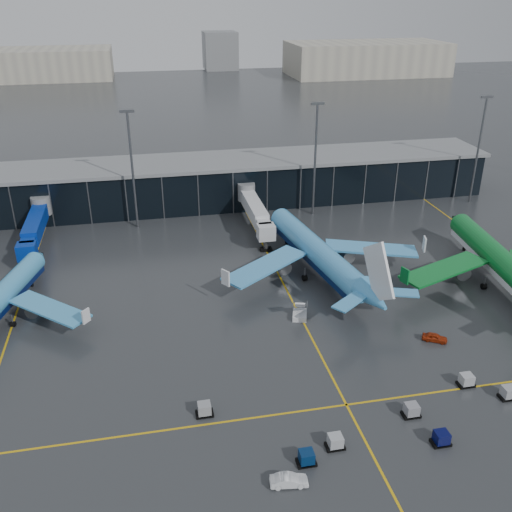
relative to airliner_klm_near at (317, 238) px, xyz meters
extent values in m
plane|color=#282B2D|center=(-16.83, -21.29, -7.01)|extent=(600.00, 600.00, 0.00)
cube|color=black|center=(-16.83, 40.71, -2.01)|extent=(140.00, 16.00, 10.00)
cube|color=slate|center=(-16.83, 40.71, 3.29)|extent=(142.00, 17.00, 0.80)
cylinder|color=#595B60|center=(-51.83, 32.21, -1.81)|extent=(4.00, 4.00, 4.00)
cube|color=navy|center=(-51.83, 18.71, -2.61)|extent=(3.00, 24.00, 3.00)
cylinder|color=#595B60|center=(-51.83, 11.21, -5.71)|extent=(1.00, 1.00, 2.60)
cylinder|color=#595B60|center=(-6.83, 32.21, -1.81)|extent=(4.00, 4.00, 4.00)
cube|color=silver|center=(-6.83, 18.71, -2.61)|extent=(3.00, 24.00, 3.00)
cylinder|color=#595B60|center=(-6.83, 11.21, -5.71)|extent=(1.00, 1.00, 2.60)
cylinder|color=#595B60|center=(-31.83, 28.71, 5.49)|extent=(0.50, 0.50, 25.00)
cube|color=#595B60|center=(-31.83, 28.71, 18.19)|extent=(3.00, 0.40, 0.60)
cylinder|color=#595B60|center=(8.17, 28.71, 5.49)|extent=(0.50, 0.50, 25.00)
cube|color=#595B60|center=(8.17, 28.71, 18.19)|extent=(3.00, 0.40, 0.60)
cylinder|color=#595B60|center=(48.17, 28.71, 5.49)|extent=(0.50, 0.50, 25.00)
cube|color=#595B60|center=(48.17, 28.71, 18.19)|extent=(3.00, 0.40, 0.60)
cube|color=#B2AD99|center=(103.17, 238.71, 1.99)|extent=(90.00, 42.00, 18.00)
cube|color=#B2AD99|center=(-76.83, 258.71, 0.99)|extent=(70.00, 38.00, 16.00)
cube|color=#B2AD99|center=(23.17, 278.71, 3.99)|extent=(20.00, 20.00, 22.00)
cube|color=gold|center=(-51.83, -1.29, -7.00)|extent=(0.30, 120.00, 0.02)
cube|color=gold|center=(-6.83, -1.29, -7.00)|extent=(0.30, 120.00, 0.02)
cube|color=gold|center=(38.17, -1.29, -7.00)|extent=(0.30, 120.00, 0.02)
cube|color=gold|center=(-6.83, -36.29, -7.00)|extent=(220.00, 0.30, 0.02)
cube|color=black|center=(0.31, -39.80, -6.83)|extent=(2.20, 1.50, 0.36)
cube|color=gray|center=(0.31, -39.80, -6.06)|extent=(1.60, 1.50, 1.50)
cube|color=black|center=(10.07, -35.76, -6.83)|extent=(2.20, 1.50, 0.36)
cube|color=#9B9DA3|center=(10.07, -35.76, -6.06)|extent=(1.60, 1.50, 1.50)
cube|color=black|center=(14.02, -39.19, -6.83)|extent=(2.20, 1.50, 0.36)
cube|color=gray|center=(14.02, -39.19, -6.06)|extent=(1.60, 1.50, 1.50)
cube|color=black|center=(-14.57, -44.73, -6.83)|extent=(2.20, 1.50, 0.36)
cube|color=#051E45|center=(-14.57, -44.73, -6.06)|extent=(1.60, 1.50, 1.50)
cube|color=black|center=(-10.64, -43.02, -6.83)|extent=(2.20, 1.50, 0.36)
cube|color=#989CA0|center=(-10.64, -43.02, -6.06)|extent=(1.60, 1.50, 1.50)
cube|color=black|center=(-24.73, -34.52, -6.83)|extent=(2.20, 1.50, 0.36)
cube|color=gray|center=(-24.73, -34.52, -6.06)|extent=(1.60, 1.50, 1.50)
cube|color=black|center=(1.59, -44.94, -6.83)|extent=(2.20, 1.50, 0.36)
cube|color=#040839|center=(1.59, -44.94, -6.06)|extent=(1.60, 1.50, 1.50)
cube|color=silver|center=(-7.02, -14.77, -6.61)|extent=(3.03, 3.70, 0.80)
cube|color=silver|center=(-7.02, -14.77, -4.71)|extent=(2.35, 3.18, 2.29)
imported|color=#9A280B|center=(10.98, -25.27, -6.38)|extent=(3.93, 3.10, 1.25)
imported|color=silver|center=(-17.24, -47.28, -6.34)|extent=(4.24, 1.94, 1.35)
camera|label=1|loc=(-29.54, -89.97, 41.37)|focal=40.00mm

